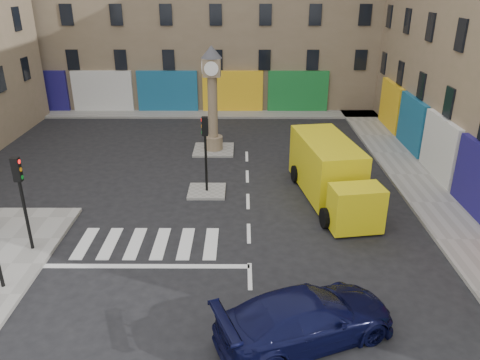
{
  "coord_description": "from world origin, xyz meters",
  "views": [
    {
      "loc": [
        -0.29,
        -12.75,
        9.66
      ],
      "look_at": [
        -0.36,
        4.92,
        2.0
      ],
      "focal_mm": 35.0,
      "sensor_mm": 36.0,
      "label": 1
    }
  ],
  "objects_px": {
    "clock_pillar": "(212,93)",
    "navy_sedan": "(306,318)",
    "traffic_light_island": "(205,142)",
    "yellow_van": "(330,172)",
    "traffic_light_left_far": "(21,189)"
  },
  "relations": [
    {
      "from": "clock_pillar",
      "to": "navy_sedan",
      "type": "xyz_separation_m",
      "value": [
        3.55,
        -16.09,
        -2.78
      ]
    },
    {
      "from": "traffic_light_island",
      "to": "clock_pillar",
      "type": "relative_size",
      "value": 0.61
    },
    {
      "from": "traffic_light_island",
      "to": "clock_pillar",
      "type": "distance_m",
      "value": 6.07
    },
    {
      "from": "traffic_light_island",
      "to": "navy_sedan",
      "type": "relative_size",
      "value": 0.7
    },
    {
      "from": "navy_sedan",
      "to": "yellow_van",
      "type": "bearing_deg",
      "value": -35.53
    },
    {
      "from": "traffic_light_left_far",
      "to": "clock_pillar",
      "type": "xyz_separation_m",
      "value": [
        6.3,
        11.4,
        0.93
      ]
    },
    {
      "from": "traffic_light_left_far",
      "to": "yellow_van",
      "type": "height_order",
      "value": "traffic_light_left_far"
    },
    {
      "from": "traffic_light_left_far",
      "to": "yellow_van",
      "type": "distance_m",
      "value": 13.16
    },
    {
      "from": "traffic_light_island",
      "to": "yellow_van",
      "type": "bearing_deg",
      "value": -5.3
    },
    {
      "from": "traffic_light_left_far",
      "to": "clock_pillar",
      "type": "relative_size",
      "value": 0.61
    },
    {
      "from": "traffic_light_island",
      "to": "navy_sedan",
      "type": "height_order",
      "value": "traffic_light_island"
    },
    {
      "from": "traffic_light_left_far",
      "to": "yellow_van",
      "type": "bearing_deg",
      "value": 21.77
    },
    {
      "from": "traffic_light_left_far",
      "to": "clock_pillar",
      "type": "distance_m",
      "value": 13.05
    },
    {
      "from": "traffic_light_left_far",
      "to": "traffic_light_island",
      "type": "bearing_deg",
      "value": 40.6
    },
    {
      "from": "navy_sedan",
      "to": "traffic_light_left_far",
      "type": "bearing_deg",
      "value": 42.57
    }
  ]
}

